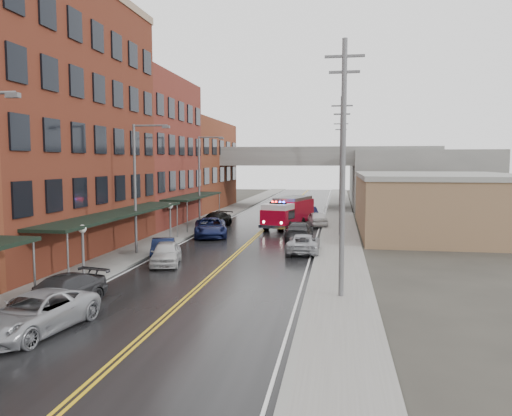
{
  "coord_description": "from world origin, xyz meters",
  "views": [
    {
      "loc": [
        7.02,
        -8.4,
        6.41
      ],
      "look_at": [
        0.9,
        28.45,
        3.0
      ],
      "focal_mm": 35.0,
      "sensor_mm": 36.0,
      "label": 1
    }
  ],
  "objects": [
    {
      "name": "road",
      "position": [
        0.0,
        30.0,
        0.01
      ],
      "size": [
        11.0,
        160.0,
        0.02
      ],
      "primitive_type": "cube",
      "color": "black",
      "rests_on": "ground"
    },
    {
      "name": "sidewalk_left",
      "position": [
        -7.3,
        30.0,
        0.07
      ],
      "size": [
        3.0,
        160.0,
        0.15
      ],
      "primitive_type": "cube",
      "color": "slate",
      "rests_on": "ground"
    },
    {
      "name": "sidewalk_right",
      "position": [
        7.3,
        30.0,
        0.07
      ],
      "size": [
        3.0,
        160.0,
        0.15
      ],
      "primitive_type": "cube",
      "color": "slate",
      "rests_on": "ground"
    },
    {
      "name": "curb_left",
      "position": [
        -5.65,
        30.0,
        0.07
      ],
      "size": [
        0.3,
        160.0,
        0.15
      ],
      "primitive_type": "cube",
      "color": "gray",
      "rests_on": "ground"
    },
    {
      "name": "curb_right",
      "position": [
        5.65,
        30.0,
        0.07
      ],
      "size": [
        0.3,
        160.0,
        0.15
      ],
      "primitive_type": "cube",
      "color": "gray",
      "rests_on": "ground"
    },
    {
      "name": "brick_building_b",
      "position": [
        -13.3,
        23.0,
        9.0
      ],
      "size": [
        9.0,
        20.0,
        18.0
      ],
      "primitive_type": "cube",
      "color": "#5B2818",
      "rests_on": "ground"
    },
    {
      "name": "brick_building_c",
      "position": [
        -13.3,
        40.5,
        7.5
      ],
      "size": [
        9.0,
        15.0,
        15.0
      ],
      "primitive_type": "cube",
      "color": "maroon",
      "rests_on": "ground"
    },
    {
      "name": "brick_building_far",
      "position": [
        -13.3,
        58.0,
        6.0
      ],
      "size": [
        9.0,
        20.0,
        12.0
      ],
      "primitive_type": "cube",
      "color": "brown",
      "rests_on": "ground"
    },
    {
      "name": "tan_building",
      "position": [
        16.0,
        40.0,
        2.5
      ],
      "size": [
        14.0,
        22.0,
        5.0
      ],
      "primitive_type": "cube",
      "color": "olive",
      "rests_on": "ground"
    },
    {
      "name": "right_far_block",
      "position": [
        18.0,
        70.0,
        4.0
      ],
      "size": [
        18.0,
        30.0,
        8.0
      ],
      "primitive_type": "cube",
      "color": "slate",
      "rests_on": "ground"
    },
    {
      "name": "awning_1",
      "position": [
        -7.49,
        23.0,
        2.99
      ],
      "size": [
        2.6,
        18.0,
        3.09
      ],
      "color": "black",
      "rests_on": "ground"
    },
    {
      "name": "awning_2",
      "position": [
        -7.49,
        40.5,
        2.99
      ],
      "size": [
        2.6,
        13.0,
        3.09
      ],
      "color": "black",
      "rests_on": "ground"
    },
    {
      "name": "globe_lamp_1",
      "position": [
        -6.4,
        16.0,
        2.31
      ],
      "size": [
        0.44,
        0.44,
        3.12
      ],
      "color": "#59595B",
      "rests_on": "ground"
    },
    {
      "name": "globe_lamp_2",
      "position": [
        -6.4,
        30.0,
        2.31
      ],
      "size": [
        0.44,
        0.44,
        3.12
      ],
      "color": "#59595B",
      "rests_on": "ground"
    },
    {
      "name": "street_lamp_1",
      "position": [
        -6.55,
        24.0,
        5.19
      ],
      "size": [
        2.64,
        0.22,
        9.0
      ],
      "color": "#59595B",
      "rests_on": "ground"
    },
    {
      "name": "street_lamp_2",
      "position": [
        -6.55,
        40.0,
        5.19
      ],
      "size": [
        2.64,
        0.22,
        9.0
      ],
      "color": "#59595B",
      "rests_on": "ground"
    },
    {
      "name": "utility_pole_0",
      "position": [
        7.2,
        15.0,
        6.31
      ],
      "size": [
        1.8,
        0.24,
        12.0
      ],
      "color": "#59595B",
      "rests_on": "ground"
    },
    {
      "name": "utility_pole_1",
      "position": [
        7.2,
        35.0,
        6.31
      ],
      "size": [
        1.8,
        0.24,
        12.0
      ],
      "color": "#59595B",
      "rests_on": "ground"
    },
    {
      "name": "utility_pole_2",
      "position": [
        7.2,
        55.0,
        6.31
      ],
      "size": [
        1.8,
        0.24,
        12.0
      ],
      "color": "#59595B",
      "rests_on": "ground"
    },
    {
      "name": "overpass",
      "position": [
        0.0,
        62.0,
        5.99
      ],
      "size": [
        40.0,
        10.0,
        7.5
      ],
      "color": "slate",
      "rests_on": "ground"
    },
    {
      "name": "fire_truck",
      "position": [
        2.17,
        40.28,
        1.61
      ],
      "size": [
        4.88,
        8.53,
        2.97
      ],
      "rotation": [
        0.0,
        0.0,
        -0.27
      ],
      "color": "#A1071F",
      "rests_on": "ground"
    },
    {
      "name": "parked_car_left_2",
      "position": [
        -4.21,
        8.33,
        0.74
      ],
      "size": [
        3.24,
        5.64,
        1.48
      ],
      "primitive_type": "imported",
      "rotation": [
        0.0,
        0.0,
        -0.15
      ],
      "color": "#94969B",
      "rests_on": "ground"
    },
    {
      "name": "parked_car_left_3",
      "position": [
        -5.0,
        11.3,
        0.71
      ],
      "size": [
        3.02,
        5.23,
        1.43
      ],
      "primitive_type": "imported",
      "rotation": [
        0.0,
        0.0,
        -0.22
      ],
      "color": "#2B2B2E",
      "rests_on": "ground"
    },
    {
      "name": "parked_car_left_4",
      "position": [
        -3.64,
        21.2,
        0.73
      ],
      "size": [
        2.66,
        4.56,
        1.46
      ],
      "primitive_type": "imported",
      "rotation": [
        0.0,
        0.0,
        0.23
      ],
      "color": "#BBBBBB",
      "rests_on": "ground"
    },
    {
      "name": "parked_car_left_5",
      "position": [
        -4.42,
        22.8,
        0.68
      ],
      "size": [
        2.59,
        4.39,
        1.37
      ],
      "primitive_type": "imported",
      "rotation": [
        0.0,
        0.0,
        0.29
      ],
      "color": "black",
      "rests_on": "ground"
    },
    {
      "name": "parked_car_left_6",
      "position": [
        -3.9,
        33.2,
        0.82
      ],
      "size": [
        4.15,
        6.38,
        1.63
      ],
      "primitive_type": "imported",
      "rotation": [
        0.0,
        0.0,
        0.26
      ],
      "color": "#111841",
      "rests_on": "ground"
    },
    {
      "name": "parked_car_left_7",
      "position": [
        -5.0,
        39.2,
        0.74
      ],
      "size": [
        2.95,
        5.41,
        1.49
      ],
      "primitive_type": "imported",
      "rotation": [
        0.0,
        0.0,
        -0.18
      ],
      "color": "black",
      "rests_on": "ground"
    },
    {
      "name": "parked_car_right_0",
      "position": [
        4.6,
        26.77,
        0.68
      ],
      "size": [
        2.3,
        4.91,
        1.36
      ],
      "primitive_type": "imported",
      "rotation": [
        0.0,
        0.0,
        3.15
      ],
      "color": "#9D9EA4",
      "rests_on": "ground"
    },
    {
      "name": "parked_car_right_1",
      "position": [
        3.85,
        32.49,
        0.78
      ],
      "size": [
        2.27,
        5.42,
        1.56
      ],
      "primitive_type": "imported",
      "rotation": [
        0.0,
        0.0,
        3.16
      ],
      "color": "#2A2A2D",
      "rests_on": "ground"
    },
    {
      "name": "parked_car_right_2",
      "position": [
        4.83,
        41.8,
        0.75
      ],
      "size": [
        2.79,
        4.69,
        1.5
      ],
      "primitive_type": "imported",
      "rotation": [
        0.0,
        0.0,
        3.39
      ],
      "color": "silver",
      "rests_on": "ground"
    },
    {
      "name": "parked_car_right_3",
      "position": [
        3.61,
        48.1,
        0.73
      ],
      "size": [
        2.6,
        4.69,
        1.46
      ],
      "primitive_type": "imported",
      "rotation": [
        0.0,
        0.0,
        3.39
      ],
      "color": "black",
      "rests_on": "ground"
    }
  ]
}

